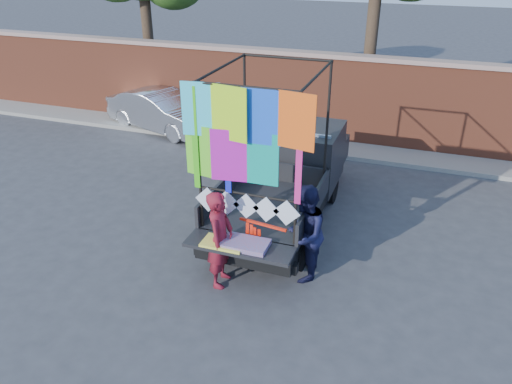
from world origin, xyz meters
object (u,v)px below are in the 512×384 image
(pickup_truck, at_px, (290,172))
(sedan, at_px, (162,111))
(woman, at_px, (220,239))
(man, at_px, (305,234))

(pickup_truck, xyz_separation_m, sedan, (-5.24, 3.64, -0.24))
(pickup_truck, bearing_deg, woman, -96.66)
(pickup_truck, bearing_deg, sedan, 145.19)
(man, bearing_deg, woman, -71.23)
(man, bearing_deg, pickup_truck, -165.95)
(sedan, bearing_deg, man, -116.91)
(sedan, distance_m, woman, 8.30)
(woman, bearing_deg, man, -68.23)
(pickup_truck, bearing_deg, man, -68.39)
(pickup_truck, relative_size, man, 3.09)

